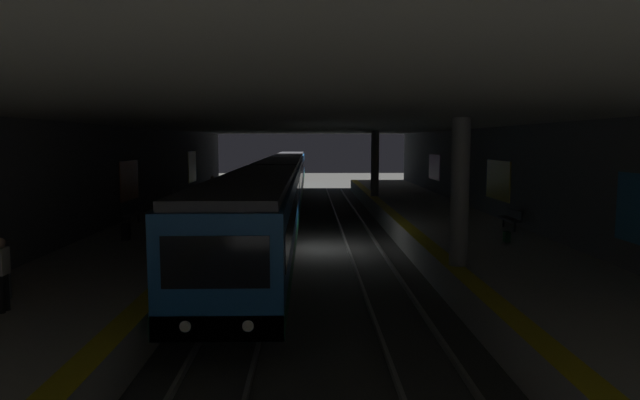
{
  "coord_description": "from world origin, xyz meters",
  "views": [
    {
      "loc": [
        -24.71,
        0.28,
        4.88
      ],
      "look_at": [
        5.38,
        -0.34,
        1.67
      ],
      "focal_mm": 30.95,
      "sensor_mm": 36.0,
      "label": 1
    }
  ],
  "objects_px": {
    "pillar_far": "(375,164)",
    "backpack_on_floor": "(507,237)",
    "metro_train": "(281,182)",
    "bench_left_mid": "(511,218)",
    "bench_right_near": "(132,213)",
    "pillar_near": "(460,192)",
    "person_standing_far": "(213,188)",
    "trash_bin": "(1,282)",
    "person_waiting_near": "(207,198)",
    "person_walking_mid": "(2,272)",
    "bench_right_mid": "(178,194)",
    "suitcase_rolling": "(126,232)"
  },
  "relations": [
    {
      "from": "pillar_near",
      "to": "person_walking_mid",
      "type": "distance_m",
      "value": 12.43
    },
    {
      "from": "bench_left_mid",
      "to": "backpack_on_floor",
      "type": "height_order",
      "value": "bench_left_mid"
    },
    {
      "from": "bench_left_mid",
      "to": "trash_bin",
      "type": "relative_size",
      "value": 2.0
    },
    {
      "from": "person_waiting_near",
      "to": "backpack_on_floor",
      "type": "bearing_deg",
      "value": -121.18
    },
    {
      "from": "pillar_near",
      "to": "bench_right_mid",
      "type": "distance_m",
      "value": 22.27
    },
    {
      "from": "person_standing_far",
      "to": "person_waiting_near",
      "type": "bearing_deg",
      "value": -172.69
    },
    {
      "from": "person_standing_far",
      "to": "bench_right_mid",
      "type": "bearing_deg",
      "value": 87.5
    },
    {
      "from": "trash_bin",
      "to": "person_walking_mid",
      "type": "bearing_deg",
      "value": -149.3
    },
    {
      "from": "pillar_far",
      "to": "metro_train",
      "type": "relative_size",
      "value": 0.08
    },
    {
      "from": "person_standing_far",
      "to": "trash_bin",
      "type": "xyz_separation_m",
      "value": [
        -21.39,
        1.45,
        -0.48
      ]
    },
    {
      "from": "bench_left_mid",
      "to": "bench_right_mid",
      "type": "distance_m",
      "value": 20.42
    },
    {
      "from": "pillar_near",
      "to": "pillar_far",
      "type": "distance_m",
      "value": 21.74
    },
    {
      "from": "bench_right_mid",
      "to": "backpack_on_floor",
      "type": "relative_size",
      "value": 4.25
    },
    {
      "from": "pillar_near",
      "to": "bench_right_near",
      "type": "relative_size",
      "value": 2.68
    },
    {
      "from": "bench_left_mid",
      "to": "person_waiting_near",
      "type": "bearing_deg",
      "value": 71.11
    },
    {
      "from": "person_standing_far",
      "to": "bench_left_mid",
      "type": "bearing_deg",
      "value": -126.73
    },
    {
      "from": "pillar_far",
      "to": "backpack_on_floor",
      "type": "bearing_deg",
      "value": -170.62
    },
    {
      "from": "person_standing_far",
      "to": "suitcase_rolling",
      "type": "distance_m",
      "value": 13.39
    },
    {
      "from": "bench_left_mid",
      "to": "person_walking_mid",
      "type": "relative_size",
      "value": 1.0
    },
    {
      "from": "backpack_on_floor",
      "to": "metro_train",
      "type": "bearing_deg",
      "value": 28.18
    },
    {
      "from": "person_walking_mid",
      "to": "suitcase_rolling",
      "type": "distance_m",
      "value": 9.13
    },
    {
      "from": "person_waiting_near",
      "to": "pillar_near",
      "type": "bearing_deg",
      "value": -139.8
    },
    {
      "from": "person_waiting_near",
      "to": "trash_bin",
      "type": "xyz_separation_m",
      "value": [
        -15.1,
        2.26,
        -0.49
      ]
    },
    {
      "from": "bench_right_mid",
      "to": "person_walking_mid",
      "type": "distance_m",
      "value": 22.59
    },
    {
      "from": "metro_train",
      "to": "suitcase_rolling",
      "type": "bearing_deg",
      "value": 162.96
    },
    {
      "from": "suitcase_rolling",
      "to": "trash_bin",
      "type": "relative_size",
      "value": 1.1
    },
    {
      "from": "trash_bin",
      "to": "pillar_far",
      "type": "bearing_deg",
      "value": -25.8
    },
    {
      "from": "bench_left_mid",
      "to": "person_walking_mid",
      "type": "xyz_separation_m",
      "value": [
        -11.34,
        15.71,
        0.4
      ]
    },
    {
      "from": "person_waiting_near",
      "to": "backpack_on_floor",
      "type": "xyz_separation_m",
      "value": [
        -7.76,
        -12.83,
        -0.71
      ]
    },
    {
      "from": "metro_train",
      "to": "bench_right_near",
      "type": "relative_size",
      "value": 32.04
    },
    {
      "from": "bench_left_mid",
      "to": "backpack_on_floor",
      "type": "xyz_separation_m",
      "value": [
        -2.95,
        1.24,
        -0.32
      ]
    },
    {
      "from": "pillar_near",
      "to": "pillar_far",
      "type": "xyz_separation_m",
      "value": [
        21.74,
        0.0,
        0.0
      ]
    },
    {
      "from": "pillar_near",
      "to": "bench_left_mid",
      "type": "distance_m",
      "value": 8.24
    },
    {
      "from": "pillar_near",
      "to": "person_waiting_near",
      "type": "height_order",
      "value": "pillar_near"
    },
    {
      "from": "person_standing_far",
      "to": "trash_bin",
      "type": "distance_m",
      "value": 21.44
    },
    {
      "from": "backpack_on_floor",
      "to": "trash_bin",
      "type": "distance_m",
      "value": 16.78
    },
    {
      "from": "pillar_far",
      "to": "backpack_on_floor",
      "type": "height_order",
      "value": "pillar_far"
    },
    {
      "from": "bench_right_near",
      "to": "person_standing_far",
      "type": "height_order",
      "value": "person_standing_far"
    },
    {
      "from": "pillar_far",
      "to": "person_waiting_near",
      "type": "bearing_deg",
      "value": 135.43
    },
    {
      "from": "bench_right_near",
      "to": "person_walking_mid",
      "type": "height_order",
      "value": "person_walking_mid"
    },
    {
      "from": "metro_train",
      "to": "backpack_on_floor",
      "type": "xyz_separation_m",
      "value": [
        -17.72,
        -9.49,
        -0.77
      ]
    },
    {
      "from": "metro_train",
      "to": "bench_right_mid",
      "type": "bearing_deg",
      "value": 119.41
    },
    {
      "from": "suitcase_rolling",
      "to": "backpack_on_floor",
      "type": "height_order",
      "value": "suitcase_rolling"
    },
    {
      "from": "suitcase_rolling",
      "to": "bench_right_near",
      "type": "bearing_deg",
      "value": 14.83
    },
    {
      "from": "metro_train",
      "to": "bench_right_mid",
      "type": "xyz_separation_m",
      "value": [
        -3.57,
        6.33,
        -0.45
      ]
    },
    {
      "from": "person_walking_mid",
      "to": "bench_right_mid",
      "type": "bearing_deg",
      "value": 3.46
    },
    {
      "from": "bench_left_mid",
      "to": "person_walking_mid",
      "type": "bearing_deg",
      "value": 125.84
    },
    {
      "from": "pillar_far",
      "to": "metro_train",
      "type": "distance_m",
      "value": 6.68
    },
    {
      "from": "bench_left_mid",
      "to": "bench_right_near",
      "type": "height_order",
      "value": "same"
    },
    {
      "from": "suitcase_rolling",
      "to": "person_standing_far",
      "type": "bearing_deg",
      "value": -4.57
    }
  ]
}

